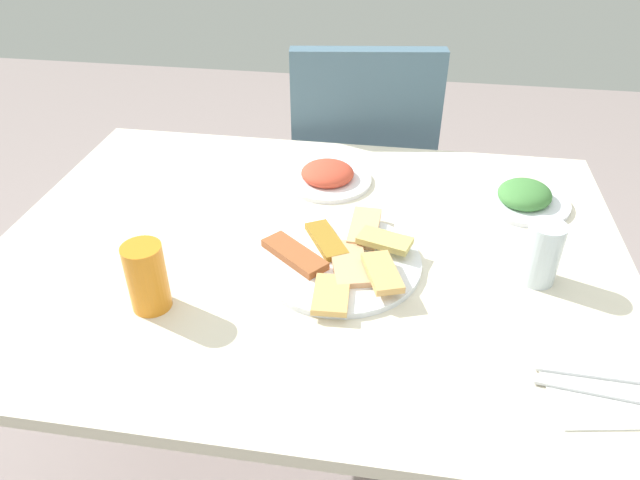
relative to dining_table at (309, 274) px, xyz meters
name	(u,v)px	position (x,y,z in m)	size (l,w,h in m)	color
ground_plane	(311,465)	(0.00, 0.00, -0.64)	(6.00, 6.00, 0.00)	gray
dining_table	(309,274)	(0.00, 0.00, 0.00)	(1.22, 0.92, 0.71)	silver
dining_chair	(361,169)	(0.04, 0.67, -0.11)	(0.48, 0.48, 0.93)	slate
pide_platter	(341,259)	(0.07, -0.05, 0.08)	(0.31, 0.33, 0.04)	white
salad_plate_greens	(524,197)	(0.43, 0.23, 0.09)	(0.20, 0.20, 0.05)	white
salad_plate_rice	(328,176)	(0.00, 0.26, 0.08)	(0.20, 0.20, 0.04)	white
soda_can	(147,277)	(-0.23, -0.21, 0.13)	(0.07, 0.07, 0.12)	orange
drinking_glass	(542,253)	(0.42, -0.04, 0.13)	(0.06, 0.06, 0.12)	silver
paper_napkin	(599,384)	(0.48, -0.28, 0.07)	(0.16, 0.16, 0.00)	white
fork	(603,392)	(0.48, -0.30, 0.07)	(0.19, 0.01, 0.01)	silver
spoon	(597,373)	(0.48, -0.26, 0.07)	(0.18, 0.02, 0.01)	silver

